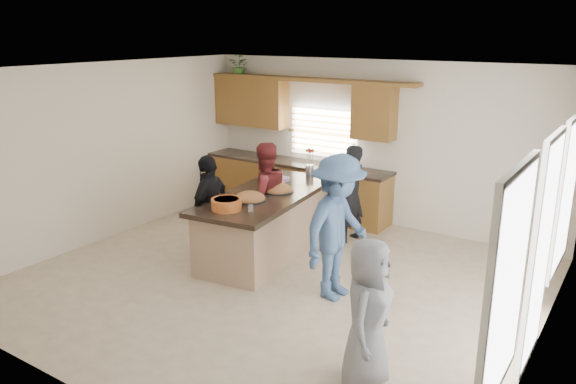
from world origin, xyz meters
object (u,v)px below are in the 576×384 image
Objects in this scene: island at (267,225)px; woman_left_back at (350,194)px; woman_right_back at (338,228)px; woman_right_front at (368,314)px; salad_bowl at (227,204)px; woman_left_front at (210,209)px; woman_left_mid at (264,197)px.

woman_left_back is (0.79, 1.16, 0.33)m from island.
woman_right_back is (1.57, -0.69, 0.47)m from island.
woman_right_back is at bearing 33.37° from woman_left_back.
woman_right_front is (1.12, -1.46, -0.19)m from woman_right_back.
woman_left_back reaches higher than salad_bowl.
salad_bowl is 1.57m from woman_right_back.
salad_bowl is at bearing 56.04° from woman_right_front.
woman_right_front is (3.18, -1.45, -0.06)m from woman_left_front.
salad_bowl is 1.08m from woman_left_mid.
woman_left_mid reaches higher than woman_left_front.
woman_left_front is at bearing 154.13° from salad_bowl.
woman_right_back reaches higher than salad_bowl.
woman_left_mid reaches higher than salad_bowl.
woman_right_back reaches higher than island.
woman_left_back reaches higher than island.
woman_left_front is 0.86× the size of woman_right_back.
woman_right_back reaches higher than woman_left_front.
woman_right_back is (0.78, -1.85, 0.14)m from woman_left_back.
woman_right_front is at bearing -137.75° from woman_right_back.
woman_left_front is (-0.52, 0.25, -0.24)m from salad_bowl.
island is 1.92× the size of woman_right_front.
woman_left_front is at bearing 94.98° from woman_right_back.
woman_left_back is 0.84× the size of woman_right_back.
island is 1.52× the size of woman_right_back.
woman_right_back is (2.06, 0.01, 0.13)m from woman_left_front.
island is 3.45m from woman_right_front.
woman_right_front is at bearing 55.49° from woman_left_front.
woman_right_front is at bearing -24.23° from salad_bowl.
woman_left_mid is at bearing -29.97° from woman_left_back.
salad_bowl is 0.28× the size of woman_right_front.
salad_bowl reaches higher than island.
woman_left_front is (-0.50, -0.70, 0.34)m from island.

